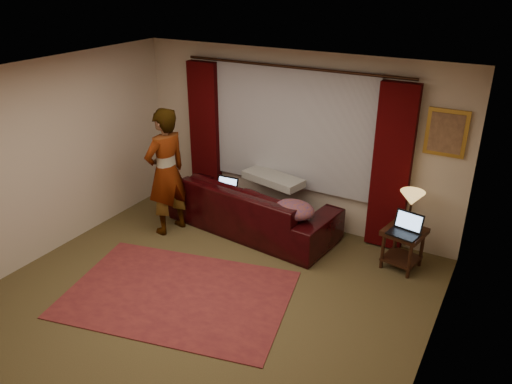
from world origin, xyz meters
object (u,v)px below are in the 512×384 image
end_table (402,248)px  tiffany_lamp (410,209)px  laptop_table (404,225)px  sofa (252,198)px  laptop_sofa (224,188)px  person (166,172)px

end_table → tiffany_lamp: size_ratio=1.12×
tiffany_lamp → laptop_table: (0.00, -0.25, -0.12)m
sofa → tiffany_lamp: tiffany_lamp is taller
laptop_table → sofa: bearing=-171.1°
laptop_sofa → end_table: laptop_sofa is taller
laptop_sofa → laptop_table: bearing=-2.5°
person → end_table: bearing=114.3°
sofa → end_table: sofa is taller
tiffany_lamp → person: (-3.30, -0.79, 0.14)m
sofa → tiffany_lamp: (2.25, 0.15, 0.29)m
sofa → laptop_sofa: bearing=25.2°
laptop_sofa → tiffany_lamp: 2.67m
laptop_table → person: 3.35m
sofa → laptop_table: bearing=-175.8°
laptop_sofa → tiffany_lamp: bearing=2.9°
sofa → laptop_table: size_ratio=6.44×
sofa → laptop_table: sofa is taller
end_table → person: person is taller
person → laptop_table: bearing=111.9°
laptop_table → tiffany_lamp: bearing=101.5°
sofa → person: person is taller
laptop_sofa → tiffany_lamp: size_ratio=0.74×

